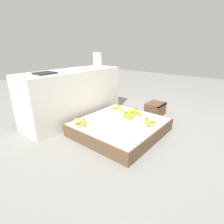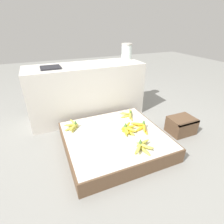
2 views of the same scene
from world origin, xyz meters
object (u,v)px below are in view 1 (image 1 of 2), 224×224
at_px(banana_bunch_middle_right, 135,112).
at_px(banana_bunch_back_right, 117,108).
at_px(banana_bunch_back_left, 81,122).
at_px(foam_tray_white, 77,68).
at_px(banana_bunch_front_midright, 148,122).
at_px(wooden_crate, 155,109).
at_px(glass_jar, 97,59).
at_px(banana_bunch_middle_midright, 127,115).

relative_size(banana_bunch_middle_right, banana_bunch_back_right, 0.99).
bearing_deg(banana_bunch_back_left, foam_tray_white, 50.64).
relative_size(banana_bunch_front_midright, foam_tray_white, 1.06).
bearing_deg(wooden_crate, glass_jar, 104.23).
bearing_deg(wooden_crate, banana_bunch_middle_midright, 174.93).
distance_m(wooden_crate, foam_tray_white, 1.32).
distance_m(wooden_crate, glass_jar, 1.23).
xyz_separation_m(wooden_crate, banana_bunch_middle_midright, (-0.68, 0.06, 0.09)).
bearing_deg(foam_tray_white, wooden_crate, -49.76).
xyz_separation_m(glass_jar, foam_tray_white, (-0.50, -0.09, -0.10)).
height_order(wooden_crate, banana_bunch_back_right, banana_bunch_back_right).
bearing_deg(wooden_crate, banana_bunch_back_left, 163.45).
bearing_deg(banana_bunch_middle_right, banana_bunch_front_midright, -120.62).
xyz_separation_m(wooden_crate, foam_tray_white, (-0.75, 0.89, 0.61)).
distance_m(wooden_crate, banana_bunch_middle_midright, 0.69).
bearing_deg(wooden_crate, banana_bunch_front_midright, -160.59).
bearing_deg(banana_bunch_back_right, glass_jar, 66.88).
bearing_deg(glass_jar, banana_bunch_back_left, -146.70).
bearing_deg(glass_jar, banana_bunch_middle_midright, -115.55).
bearing_deg(banana_bunch_middle_right, banana_bunch_back_right, 88.11).
distance_m(banana_bunch_back_left, banana_bunch_back_right, 0.68).
height_order(banana_bunch_middle_midright, foam_tray_white, foam_tray_white).
bearing_deg(banana_bunch_front_midright, banana_bunch_middle_midright, 88.35).
distance_m(banana_bunch_back_left, glass_jar, 1.29).
height_order(banana_bunch_middle_midright, banana_bunch_back_left, banana_bunch_middle_midright).
distance_m(banana_bunch_middle_midright, foam_tray_white, 0.98).
xyz_separation_m(banana_bunch_front_midright, foam_tray_white, (-0.06, 1.13, 0.53)).
xyz_separation_m(banana_bunch_middle_midright, glass_jar, (0.44, 0.91, 0.62)).
height_order(banana_bunch_back_left, glass_jar, glass_jar).
bearing_deg(banana_bunch_back_left, banana_bunch_middle_right, -24.99).
distance_m(wooden_crate, banana_bunch_back_left, 1.24).
height_order(banana_bunch_middle_right, banana_bunch_back_right, banana_bunch_middle_right).
xyz_separation_m(banana_bunch_back_left, foam_tray_white, (0.44, 0.53, 0.53)).
relative_size(banana_bunch_middle_right, banana_bunch_back_left, 1.06).
relative_size(wooden_crate, banana_bunch_back_left, 1.17).
bearing_deg(foam_tray_white, banana_bunch_back_right, -65.95).
xyz_separation_m(banana_bunch_back_left, banana_bunch_back_right, (0.68, -0.00, -0.00)).
relative_size(banana_bunch_middle_midright, banana_bunch_back_left, 0.90).
relative_size(glass_jar, foam_tray_white, 1.02).
height_order(wooden_crate, banana_bunch_middle_right, banana_bunch_middle_right).
height_order(banana_bunch_back_left, foam_tray_white, foam_tray_white).
distance_m(banana_bunch_middle_midright, banana_bunch_back_right, 0.34).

